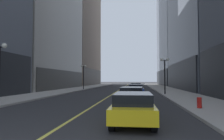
# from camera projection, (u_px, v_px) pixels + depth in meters

# --- Properties ---
(ground_plane) EXTENTS (200.00, 200.00, 0.00)m
(ground_plane) POSITION_uv_depth(u_px,v_px,m) (120.00, 89.00, 38.06)
(ground_plane) COLOR #2D2D30
(sidewalk_left) EXTENTS (4.50, 78.00, 0.15)m
(sidewalk_left) POSITION_uv_depth(u_px,v_px,m) (77.00, 89.00, 39.06)
(sidewalk_left) COLOR #ADA8A0
(sidewalk_left) RESTS_ON ground
(sidewalk_right) EXTENTS (4.50, 78.00, 0.15)m
(sidewalk_right) POSITION_uv_depth(u_px,v_px,m) (165.00, 89.00, 37.07)
(sidewalk_right) COLOR #ADA8A0
(sidewalk_right) RESTS_ON ground
(lane_centre_stripe) EXTENTS (0.16, 70.00, 0.01)m
(lane_centre_stripe) POSITION_uv_depth(u_px,v_px,m) (120.00, 89.00, 38.06)
(lane_centre_stripe) COLOR #E5D64C
(lane_centre_stripe) RESTS_ON ground
(building_left_mid) EXTENTS (10.32, 24.00, 29.57)m
(building_left_mid) POSITION_uv_depth(u_px,v_px,m) (41.00, 14.00, 40.10)
(building_left_mid) COLOR #A8A399
(building_left_mid) RESTS_ON ground
(building_right_far) EXTENTS (15.15, 26.00, 37.52)m
(building_right_far) POSITION_uv_depth(u_px,v_px,m) (186.00, 23.00, 61.51)
(building_right_far) COLOR #4C515B
(building_right_far) RESTS_ON ground
(car_yellow) EXTENTS (1.80, 4.46, 1.32)m
(car_yellow) POSITION_uv_depth(u_px,v_px,m) (133.00, 106.00, 8.97)
(car_yellow) COLOR yellow
(car_yellow) RESTS_ON ground
(car_black) EXTENTS (1.95, 4.58, 1.32)m
(car_black) POSITION_uv_depth(u_px,v_px,m) (132.00, 95.00, 15.52)
(car_black) COLOR black
(car_black) RESTS_ON ground
(car_blue) EXTENTS (1.86, 4.51, 1.32)m
(car_blue) POSITION_uv_depth(u_px,v_px,m) (136.00, 89.00, 24.19)
(car_blue) COLOR navy
(car_blue) RESTS_ON ground
(car_white) EXTENTS (1.80, 4.58, 1.32)m
(car_white) POSITION_uv_depth(u_px,v_px,m) (136.00, 87.00, 32.95)
(car_white) COLOR silver
(car_white) RESTS_ON ground
(traffic_light_near_right) EXTENTS (3.43, 0.35, 5.65)m
(traffic_light_near_right) POSITION_uv_depth(u_px,v_px,m) (212.00, 19.00, 6.12)
(traffic_light_near_right) COLOR black
(traffic_light_near_right) RESTS_ON ground
(street_lamp_left_far) EXTENTS (1.06, 0.36, 4.43)m
(street_lamp_left_far) POSITION_uv_depth(u_px,v_px,m) (84.00, 72.00, 36.57)
(street_lamp_left_far) COLOR black
(street_lamp_left_far) RESTS_ON ground
(street_lamp_right_mid) EXTENTS (1.06, 0.36, 4.43)m
(street_lamp_right_mid) POSITION_uv_depth(u_px,v_px,m) (165.00, 68.00, 24.27)
(street_lamp_right_mid) COLOR black
(street_lamp_right_mid) RESTS_ON ground
(fire_hydrant_right) EXTENTS (0.28, 0.28, 0.80)m
(fire_hydrant_right) POSITION_uv_depth(u_px,v_px,m) (199.00, 104.00, 12.50)
(fire_hydrant_right) COLOR red
(fire_hydrant_right) RESTS_ON ground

